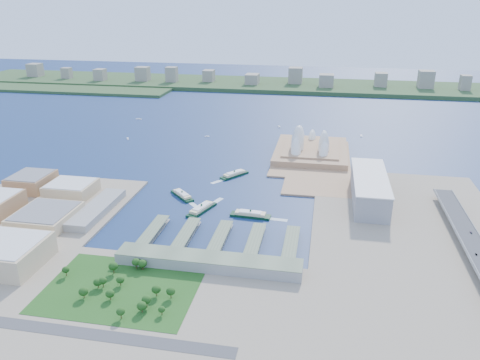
% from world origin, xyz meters
% --- Properties ---
extents(ground, '(3000.00, 3000.00, 0.00)m').
position_xyz_m(ground, '(0.00, 0.00, 0.00)').
color(ground, '#10244B').
rests_on(ground, ground).
extents(west_land, '(220.00, 390.00, 3.00)m').
position_xyz_m(west_land, '(-250.00, -105.00, 1.50)').
color(west_land, gray).
rests_on(west_land, ground).
extents(south_land, '(720.00, 180.00, 3.00)m').
position_xyz_m(south_land, '(0.00, -210.00, 1.50)').
color(south_land, gray).
rests_on(south_land, ground).
extents(east_land, '(240.00, 500.00, 3.00)m').
position_xyz_m(east_land, '(240.00, -50.00, 1.50)').
color(east_land, gray).
rests_on(east_land, ground).
extents(peninsula, '(135.00, 220.00, 3.00)m').
position_xyz_m(peninsula, '(107.50, 260.00, 1.50)').
color(peninsula, '#A07A57').
rests_on(peninsula, ground).
extents(far_shore, '(2200.00, 260.00, 12.00)m').
position_xyz_m(far_shore, '(0.00, 980.00, 6.00)').
color(far_shore, '#2D4926').
rests_on(far_shore, ground).
extents(opera_house, '(134.00, 180.00, 58.00)m').
position_xyz_m(opera_house, '(105.00, 280.00, 32.00)').
color(opera_house, white).
rests_on(opera_house, peninsula).
extents(toaster_building, '(45.00, 155.00, 35.00)m').
position_xyz_m(toaster_building, '(195.00, 80.00, 20.50)').
color(toaster_building, gray).
rests_on(toaster_building, east_land).
extents(expressway, '(26.00, 340.00, 11.85)m').
position_xyz_m(expressway, '(300.00, -60.00, 8.93)').
color(expressway, gray).
rests_on(expressway, east_land).
extents(west_buildings, '(200.00, 280.00, 27.00)m').
position_xyz_m(west_buildings, '(-250.00, -70.00, 16.50)').
color(west_buildings, '#9E754F').
rests_on(west_buildings, west_land).
extents(ferry_wharves, '(184.00, 90.00, 9.30)m').
position_xyz_m(ferry_wharves, '(14.00, -75.00, 4.65)').
color(ferry_wharves, '#5A694F').
rests_on(ferry_wharves, ground).
extents(terminal_building, '(200.00, 28.00, 12.00)m').
position_xyz_m(terminal_building, '(15.00, -135.00, 9.00)').
color(terminal_building, gray).
rests_on(terminal_building, south_land).
extents(park, '(150.00, 110.00, 16.00)m').
position_xyz_m(park, '(-60.00, -190.00, 11.00)').
color(park, '#194714').
rests_on(park, south_land).
extents(far_skyline, '(1900.00, 140.00, 55.00)m').
position_xyz_m(far_skyline, '(0.00, 960.00, 39.50)').
color(far_skyline, gray).
rests_on(far_skyline, far_shore).
extents(ferry_a, '(44.25, 44.66, 9.48)m').
position_xyz_m(ferry_a, '(-71.10, 48.34, 4.74)').
color(ferry_a, black).
rests_on(ferry_a, ground).
extents(ferry_b, '(41.92, 50.01, 9.90)m').
position_xyz_m(ferry_b, '(-12.61, 146.05, 4.95)').
color(ferry_b, black).
rests_on(ferry_b, ground).
extents(ferry_c, '(31.68, 56.78, 10.45)m').
position_xyz_m(ferry_c, '(-30.33, 6.11, 5.22)').
color(ferry_c, black).
rests_on(ferry_c, ground).
extents(ferry_d, '(54.35, 16.73, 10.15)m').
position_xyz_m(ferry_d, '(38.03, 0.99, 5.07)').
color(ferry_d, black).
rests_on(ferry_d, ground).
extents(boat_a, '(9.27, 13.41, 2.59)m').
position_xyz_m(boat_a, '(-270.65, 315.72, 1.29)').
color(boat_a, white).
rests_on(boat_a, ground).
extents(boat_b, '(9.89, 7.27, 2.55)m').
position_xyz_m(boat_b, '(-113.99, 362.26, 1.27)').
color(boat_b, white).
rests_on(boat_b, ground).
extents(boat_c, '(3.99, 12.90, 2.89)m').
position_xyz_m(boat_c, '(203.67, 425.57, 1.44)').
color(boat_c, white).
rests_on(boat_c, ground).
extents(boat_d, '(14.29, 3.40, 2.40)m').
position_xyz_m(boat_d, '(-312.81, 479.08, 1.20)').
color(boat_d, white).
rests_on(boat_d, ground).
extents(boat_e, '(7.72, 12.97, 3.03)m').
position_xyz_m(boat_e, '(25.69, 468.05, 1.52)').
color(boat_e, white).
rests_on(boat_e, ground).
extents(car_b, '(1.36, 3.91, 1.29)m').
position_xyz_m(car_b, '(296.00, -77.35, 15.49)').
color(car_b, slate).
rests_on(car_b, expressway).
extents(car_c, '(2.03, 5.00, 1.45)m').
position_xyz_m(car_c, '(304.00, -24.57, 15.58)').
color(car_c, slate).
rests_on(car_c, expressway).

